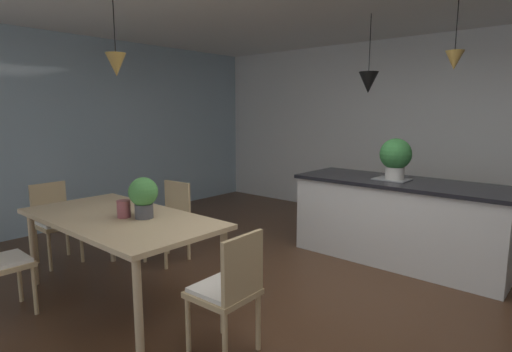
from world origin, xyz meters
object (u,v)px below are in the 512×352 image
Objects in this scene: chair_far_left at (169,218)px; potted_plant_on_table at (143,195)px; vase_on_dining_table at (124,209)px; dining_table at (120,223)px; potted_plant_on_island at (396,156)px; kitchen_island at (400,220)px; chair_kitchen_end at (228,289)px; chair_window_end at (55,220)px.

potted_plant_on_table is (0.66, -0.75, 0.47)m from chair_far_left.
chair_far_left is 5.85× the size of vase_on_dining_table.
chair_far_left is (-0.44, 0.86, -0.21)m from dining_table.
kitchen_island is at bearing -0.00° from potted_plant_on_island.
potted_plant_on_island is at bearing 88.12° from chair_kitchen_end.
chair_kitchen_end is (2.66, 0.00, 0.00)m from chair_window_end.
potted_plant_on_table is (-1.11, 0.10, 0.47)m from chair_kitchen_end.
potted_plant_on_table is (1.55, 0.11, 0.47)m from chair_window_end.
potted_plant_on_table is at bearing 174.60° from chair_kitchen_end.
vase_on_dining_table reaches higher than chair_window_end.
chair_window_end is 0.38× the size of kitchen_island.
kitchen_island is 2.77m from potted_plant_on_table.
dining_table is 0.16m from vase_on_dining_table.
vase_on_dining_table reaches higher than chair_kitchen_end.
potted_plant_on_island is at bearing 61.95° from vase_on_dining_table.
vase_on_dining_table is at bearing 3.59° from dining_table.
potted_plant_on_table is at bearing -116.26° from potted_plant_on_island.
chair_window_end is at bearing -136.23° from chair_far_left.
chair_window_end is at bearing -176.06° from potted_plant_on_table.
kitchen_island reaches higher than chair_window_end.
vase_on_dining_table is (1.40, 0.00, 0.35)m from chair_window_end.
vase_on_dining_table reaches higher than chair_far_left.
potted_plant_on_island is at bearing 42.61° from chair_window_end.
potted_plant_on_island is 2.70m from potted_plant_on_table.
chair_far_left is at bearing 120.78° from vase_on_dining_table.
kitchen_island is (1.93, 1.67, -0.01)m from chair_far_left.
chair_window_end is 1.00× the size of chair_kitchen_end.
kitchen_island is 4.97× the size of potted_plant_on_island.
chair_window_end is 2.66m from chair_kitchen_end.
dining_table is 0.84× the size of kitchen_island.
potted_plant_on_island reaches higher than chair_window_end.
kitchen_island is at bearing 62.11° from potted_plant_on_table.
dining_table is at bearing -119.25° from potted_plant_on_island.
dining_table is at bearing 0.01° from chair_window_end.
dining_table is 2.20× the size of chair_kitchen_end.
chair_far_left is at bearing -137.96° from potted_plant_on_island.
vase_on_dining_table is at bearing 179.88° from chair_kitchen_end.
potted_plant_on_island is at bearing 42.04° from chair_far_left.
chair_kitchen_end reaches higher than dining_table.
chair_far_left is at bearing 131.25° from potted_plant_on_table.
kitchen_island is 2.92m from vase_on_dining_table.
kitchen_island is 15.28× the size of vase_on_dining_table.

